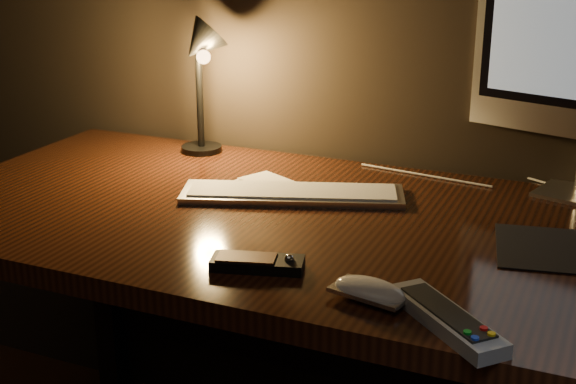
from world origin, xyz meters
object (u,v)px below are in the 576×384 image
at_px(mouse, 370,293).
at_px(media_remote, 257,263).
at_px(desk_lamp, 200,63).
at_px(desk, 337,270).
at_px(tv_remote, 446,318).
at_px(keyboard, 292,193).

relative_size(mouse, media_remote, 0.73).
height_order(mouse, desk_lamp, desk_lamp).
distance_m(media_remote, desk_lamp, 0.68).
bearing_deg(desk, mouse, -62.83).
distance_m(media_remote, tv_remote, 0.32).
relative_size(media_remote, tv_remote, 0.81).
distance_m(desk, desk_lamp, 0.57).
bearing_deg(mouse, tv_remote, -4.20).
xyz_separation_m(mouse, desk_lamp, (-0.59, 0.55, 0.21)).
relative_size(tv_remote, desk_lamp, 0.60).
xyz_separation_m(desk, mouse, (0.18, -0.35, 0.14)).
relative_size(mouse, desk_lamp, 0.35).
height_order(media_remote, desk_lamp, desk_lamp).
bearing_deg(mouse, media_remote, -177.55).
bearing_deg(tv_remote, desk, 170.38).
relative_size(media_remote, desk_lamp, 0.48).
bearing_deg(tv_remote, keyboard, 177.36).
xyz_separation_m(keyboard, tv_remote, (0.40, -0.40, 0.00)).
bearing_deg(media_remote, desk, 70.51).
bearing_deg(desk_lamp, mouse, -26.92).
bearing_deg(tv_remote, desk_lamp, -177.27).
bearing_deg(media_remote, desk_lamp, 110.95).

